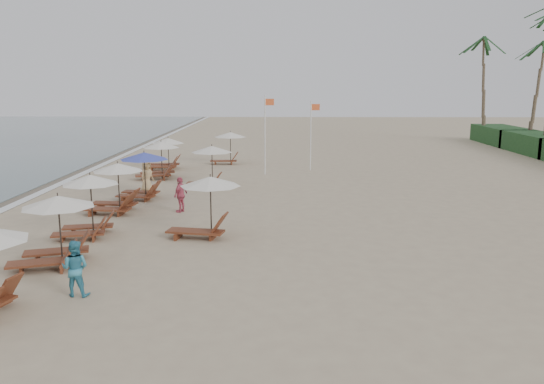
{
  "coord_description": "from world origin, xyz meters",
  "views": [
    {
      "loc": [
        1.2,
        -15.11,
        5.52
      ],
      "look_at": [
        0.87,
        6.39,
        1.3
      ],
      "focal_mm": 36.37,
      "sensor_mm": 36.0,
      "label": 1
    }
  ],
  "objects_px": {
    "lounger_station_2": "(86,207)",
    "lounger_station_3": "(113,189)",
    "beachgoer_far_b": "(147,176)",
    "lounger_station_4": "(141,174)",
    "flag_pole_near": "(266,131)",
    "lounger_station_1": "(52,232)",
    "beachgoer_far_a": "(181,195)",
    "inland_station_0": "(203,202)",
    "beachgoer_mid_a": "(75,268)",
    "inland_station_1": "(209,160)",
    "inland_station_2": "(228,144)",
    "lounger_station_5": "(157,161)",
    "lounger_station_6": "(165,154)"
  },
  "relations": [
    {
      "from": "lounger_station_1",
      "to": "flag_pole_near",
      "type": "xyz_separation_m",
      "value": [
        6.08,
        17.6,
        1.61
      ]
    },
    {
      "from": "lounger_station_2",
      "to": "lounger_station_6",
      "type": "height_order",
      "value": "lounger_station_2"
    },
    {
      "from": "lounger_station_3",
      "to": "inland_station_2",
      "type": "height_order",
      "value": "inland_station_2"
    },
    {
      "from": "lounger_station_1",
      "to": "beachgoer_far_a",
      "type": "distance_m",
      "value": 7.73
    },
    {
      "from": "lounger_station_3",
      "to": "beachgoer_far_b",
      "type": "relative_size",
      "value": 1.59
    },
    {
      "from": "inland_station_2",
      "to": "lounger_station_6",
      "type": "bearing_deg",
      "value": -147.12
    },
    {
      "from": "inland_station_1",
      "to": "beachgoer_mid_a",
      "type": "height_order",
      "value": "inland_station_1"
    },
    {
      "from": "lounger_station_4",
      "to": "lounger_station_6",
      "type": "xyz_separation_m",
      "value": [
        -0.83,
        9.57,
        -0.25
      ]
    },
    {
      "from": "lounger_station_4",
      "to": "beachgoer_far_a",
      "type": "xyz_separation_m",
      "value": [
        2.42,
        -2.8,
        -0.45
      ]
    },
    {
      "from": "lounger_station_5",
      "to": "beachgoer_far_a",
      "type": "xyz_separation_m",
      "value": [
        2.97,
        -8.84,
        -0.23
      ]
    },
    {
      "from": "beachgoer_far_b",
      "to": "flag_pole_near",
      "type": "xyz_separation_m",
      "value": [
        6.02,
        5.75,
        1.85
      ]
    },
    {
      "from": "inland_station_0",
      "to": "inland_station_2",
      "type": "height_order",
      "value": "same"
    },
    {
      "from": "flag_pole_near",
      "to": "inland_station_2",
      "type": "bearing_deg",
      "value": 121.37
    },
    {
      "from": "lounger_station_6",
      "to": "inland_station_2",
      "type": "distance_m",
      "value": 4.68
    },
    {
      "from": "lounger_station_3",
      "to": "beachgoer_mid_a",
      "type": "distance_m",
      "value": 9.85
    },
    {
      "from": "lounger_station_4",
      "to": "inland_station_1",
      "type": "xyz_separation_m",
      "value": [
        2.88,
        3.29,
        0.22
      ]
    },
    {
      "from": "inland_station_2",
      "to": "lounger_station_4",
      "type": "bearing_deg",
      "value": -104.29
    },
    {
      "from": "lounger_station_6",
      "to": "flag_pole_near",
      "type": "bearing_deg",
      "value": -16.84
    },
    {
      "from": "lounger_station_4",
      "to": "beachgoer_mid_a",
      "type": "height_order",
      "value": "lounger_station_4"
    },
    {
      "from": "lounger_station_6",
      "to": "inland_station_1",
      "type": "bearing_deg",
      "value": -59.36
    },
    {
      "from": "lounger_station_2",
      "to": "lounger_station_4",
      "type": "height_order",
      "value": "lounger_station_2"
    },
    {
      "from": "lounger_station_4",
      "to": "flag_pole_near",
      "type": "relative_size",
      "value": 0.53
    },
    {
      "from": "lounger_station_5",
      "to": "inland_station_1",
      "type": "xyz_separation_m",
      "value": [
        3.43,
        -2.74,
        0.44
      ]
    },
    {
      "from": "lounger_station_2",
      "to": "lounger_station_3",
      "type": "distance_m",
      "value": 3.93
    },
    {
      "from": "flag_pole_near",
      "to": "beachgoer_far_a",
      "type": "bearing_deg",
      "value": -108.37
    },
    {
      "from": "flag_pole_near",
      "to": "lounger_station_6",
      "type": "bearing_deg",
      "value": 163.16
    },
    {
      "from": "inland_station_0",
      "to": "beachgoer_far_b",
      "type": "xyz_separation_m",
      "value": [
        -4.15,
        8.63,
        -0.5
      ]
    },
    {
      "from": "lounger_station_6",
      "to": "inland_station_2",
      "type": "height_order",
      "value": "inland_station_2"
    },
    {
      "from": "lounger_station_5",
      "to": "beachgoer_far_b",
      "type": "bearing_deg",
      "value": -84.79
    },
    {
      "from": "lounger_station_4",
      "to": "beachgoer_far_a",
      "type": "relative_size",
      "value": 1.64
    },
    {
      "from": "inland_station_1",
      "to": "lounger_station_4",
      "type": "bearing_deg",
      "value": -131.18
    },
    {
      "from": "beachgoer_far_b",
      "to": "inland_station_2",
      "type": "bearing_deg",
      "value": 12.78
    },
    {
      "from": "lounger_station_1",
      "to": "lounger_station_6",
      "type": "bearing_deg",
      "value": 91.78
    },
    {
      "from": "lounger_station_3",
      "to": "inland_station_2",
      "type": "xyz_separation_m",
      "value": [
        3.59,
        14.99,
        0.4
      ]
    },
    {
      "from": "lounger_station_5",
      "to": "inland_station_2",
      "type": "bearing_deg",
      "value": 59.09
    },
    {
      "from": "inland_station_0",
      "to": "inland_station_1",
      "type": "height_order",
      "value": "same"
    },
    {
      "from": "inland_station_1",
      "to": "inland_station_2",
      "type": "relative_size",
      "value": 0.99
    },
    {
      "from": "inland_station_0",
      "to": "lounger_station_1",
      "type": "bearing_deg",
      "value": -142.54
    },
    {
      "from": "beachgoer_far_a",
      "to": "flag_pole_near",
      "type": "xyz_separation_m",
      "value": [
        3.44,
        10.35,
        1.9
      ]
    },
    {
      "from": "inland_station_2",
      "to": "beachgoer_mid_a",
      "type": "distance_m",
      "value": 24.72
    },
    {
      "from": "lounger_station_1",
      "to": "inland_station_0",
      "type": "height_order",
      "value": "inland_station_0"
    },
    {
      "from": "lounger_station_1",
      "to": "beachgoer_far_b",
      "type": "xyz_separation_m",
      "value": [
        0.06,
        11.86,
        -0.25
      ]
    },
    {
      "from": "inland_station_0",
      "to": "lounger_station_4",
      "type": "bearing_deg",
      "value": 120.27
    },
    {
      "from": "lounger_station_6",
      "to": "beachgoer_mid_a",
      "type": "bearing_deg",
      "value": -84.29
    },
    {
      "from": "beachgoer_mid_a",
      "to": "flag_pole_near",
      "type": "height_order",
      "value": "flag_pole_near"
    },
    {
      "from": "lounger_station_3",
      "to": "inland_station_1",
      "type": "bearing_deg",
      "value": 61.24
    },
    {
      "from": "lounger_station_2",
      "to": "lounger_station_5",
      "type": "xyz_separation_m",
      "value": [
        -0.23,
        12.85,
        -0.11
      ]
    },
    {
      "from": "lounger_station_5",
      "to": "inland_station_0",
      "type": "distance_m",
      "value": 13.65
    },
    {
      "from": "lounger_station_4",
      "to": "inland_station_0",
      "type": "relative_size",
      "value": 0.91
    },
    {
      "from": "lounger_station_3",
      "to": "beachgoer_far_b",
      "type": "bearing_deg",
      "value": 85.74
    }
  ]
}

